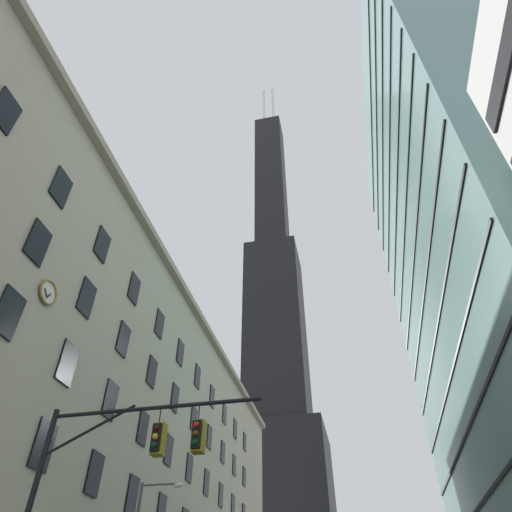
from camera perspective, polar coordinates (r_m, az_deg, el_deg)
name	(u,v)px	position (r m, az deg, el deg)	size (l,w,h in m)	color
station_building	(96,454)	(46.12, -19.52, -22.52)	(17.39, 65.56, 27.42)	#B2A88E
dark_skyscraper	(277,369)	(123.68, 2.65, -14.05)	(22.61, 22.61, 195.58)	black
traffic_signal_mast	(121,468)	(16.92, -16.67, -24.29)	(7.87, 0.63, 7.56)	black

